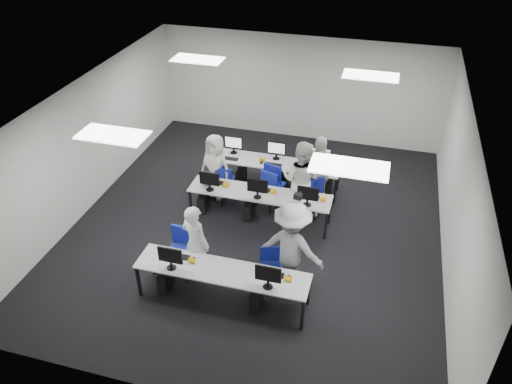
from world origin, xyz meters
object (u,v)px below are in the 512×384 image
(student_3, at_px, (318,173))
(chair_2, at_px, (217,191))
(chair_3, at_px, (268,194))
(chair_7, at_px, (307,197))
(chair_1, at_px, (271,276))
(desk_front, at_px, (222,272))
(desk_mid, at_px, (260,195))
(student_1, at_px, (301,179))
(student_2, at_px, (216,167))
(photographer, at_px, (292,247))
(chair_0, at_px, (180,260))
(student_0, at_px, (196,243))
(chair_6, at_px, (273,192))
(chair_4, at_px, (311,203))
(chair_5, at_px, (225,186))

(student_3, bearing_deg, chair_2, 172.52)
(chair_3, height_order, chair_7, chair_3)
(chair_1, height_order, chair_7, chair_7)
(desk_front, relative_size, desk_mid, 1.00)
(student_1, height_order, student_2, student_1)
(chair_3, xyz_separation_m, photographer, (1.09, -2.52, 0.64))
(desk_front, relative_size, chair_2, 3.60)
(chair_7, bearing_deg, chair_0, -121.77)
(desk_mid, relative_size, chair_1, 3.86)
(chair_1, distance_m, student_0, 1.57)
(student_0, relative_size, photographer, 0.88)
(photographer, bearing_deg, chair_2, -35.22)
(chair_0, bearing_deg, photographer, 8.56)
(chair_3, distance_m, chair_6, 0.17)
(chair_7, bearing_deg, chair_4, -55.31)
(student_2, bearing_deg, desk_front, -53.68)
(student_3, bearing_deg, chair_1, -114.88)
(chair_2, relative_size, chair_4, 0.96)
(chair_5, bearing_deg, chair_4, -16.53)
(chair_3, bearing_deg, chair_6, 70.97)
(desk_front, xyz_separation_m, chair_6, (0.13, 3.36, -0.39))
(desk_front, xyz_separation_m, chair_1, (0.77, 0.59, -0.42))
(student_3, bearing_deg, chair_7, -167.97)
(chair_7, height_order, photographer, photographer)
(chair_2, height_order, chair_5, chair_2)
(chair_5, relative_size, photographer, 0.45)
(student_1, relative_size, photographer, 0.98)
(chair_4, xyz_separation_m, student_2, (-2.33, 0.13, 0.52))
(chair_1, height_order, chair_4, chair_4)
(student_0, distance_m, student_2, 2.87)
(chair_1, relative_size, chair_2, 0.93)
(chair_7, height_order, student_0, student_0)
(chair_1, xyz_separation_m, chair_7, (0.17, 2.77, 0.02))
(desk_front, distance_m, chair_1, 1.06)
(chair_0, bearing_deg, chair_1, 6.18)
(student_1, distance_m, photographer, 2.40)
(student_0, distance_m, photographer, 1.82)
(chair_2, xyz_separation_m, student_2, (-0.09, 0.21, 0.53))
(chair_2, relative_size, chair_5, 1.04)
(chair_3, relative_size, student_3, 0.53)
(desk_mid, relative_size, chair_5, 3.76)
(chair_1, relative_size, student_3, 0.45)
(student_0, bearing_deg, chair_4, -102.49)
(chair_6, distance_m, student_1, 0.98)
(desk_mid, relative_size, student_0, 1.90)
(photographer, bearing_deg, student_0, 17.92)
(desk_front, relative_size, chair_3, 3.25)
(desk_front, bearing_deg, chair_6, 87.78)
(chair_6, xyz_separation_m, student_0, (-0.81, -2.89, 0.55))
(chair_6, bearing_deg, chair_7, 15.98)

